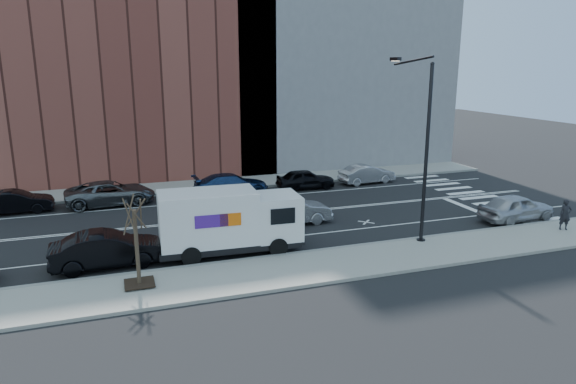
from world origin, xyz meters
TOP-DOWN VIEW (x-y plane):
  - ground at (0.00, 0.00)m, footprint 120.00×120.00m
  - sidewalk_near at (0.00, -8.80)m, footprint 44.00×3.60m
  - sidewalk_far at (0.00, 8.80)m, footprint 44.00×3.60m
  - curb_near at (0.00, -7.00)m, footprint 44.00×0.25m
  - curb_far at (0.00, 7.00)m, footprint 44.00×0.25m
  - crosswalk at (16.00, 0.00)m, footprint 3.00×14.00m
  - road_markings at (0.00, 0.00)m, footprint 40.00×8.60m
  - bldg_brick at (-8.00, 15.60)m, footprint 26.00×10.00m
  - bldg_concrete at (12.00, 15.60)m, footprint 20.00×10.00m
  - streetlight at (7.00, -6.91)m, footprint 0.44×4.02m
  - street_tree at (-7.00, -8.40)m, footprint 1.20×1.20m
  - fedex_van at (-2.60, -5.60)m, footprint 6.96×2.68m
  - far_parked_b at (-13.53, 5.47)m, footprint 4.35×1.64m
  - far_parked_c at (-8.00, 5.60)m, footprint 5.77×2.94m
  - far_parked_d at (-0.00, 5.51)m, footprint 5.34×2.34m
  - far_parked_e at (5.60, 5.59)m, footprint 4.34×1.87m
  - far_parked_f at (10.72, 5.76)m, footprint 4.50×1.96m
  - driving_sedan at (1.71, -2.13)m, footprint 4.82×1.81m
  - near_parked_rear_a at (-8.18, -5.53)m, footprint 5.03×1.93m
  - near_parked_front at (14.43, -5.83)m, footprint 4.81×2.26m
  - pedestrian at (15.37, -8.42)m, footprint 0.73×0.61m

SIDE VIEW (x-z plane):
  - ground at x=0.00m, z-range 0.00..0.00m
  - crosswalk at x=16.00m, z-range 0.00..0.01m
  - road_markings at x=0.00m, z-range 0.00..0.01m
  - sidewalk_near at x=0.00m, z-range 0.00..0.15m
  - sidewalk_far at x=0.00m, z-range 0.00..0.15m
  - curb_near at x=0.00m, z-range 0.00..0.17m
  - curb_far at x=0.00m, z-range 0.00..0.17m
  - far_parked_b at x=-13.53m, z-range 0.00..1.42m
  - far_parked_f at x=10.72m, z-range 0.00..1.44m
  - far_parked_e at x=5.60m, z-range 0.00..1.46m
  - far_parked_d at x=0.00m, z-range 0.00..1.53m
  - far_parked_c at x=-8.00m, z-range 0.00..1.56m
  - driving_sedan at x=1.71m, z-range 0.00..1.57m
  - near_parked_front at x=14.43m, z-range 0.00..1.59m
  - near_parked_rear_a at x=-8.18m, z-range 0.00..1.64m
  - pedestrian at x=15.37m, z-range 0.15..1.84m
  - street_tree at x=-7.00m, z-range -0.42..3.33m
  - fedex_van at x=-2.60m, z-range 0.08..3.22m
  - streetlight at x=7.00m, z-range 0.41..9.75m
  - bldg_brick at x=-8.00m, z-range 0.00..22.00m
  - bldg_concrete at x=12.00m, z-range 0.00..26.00m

